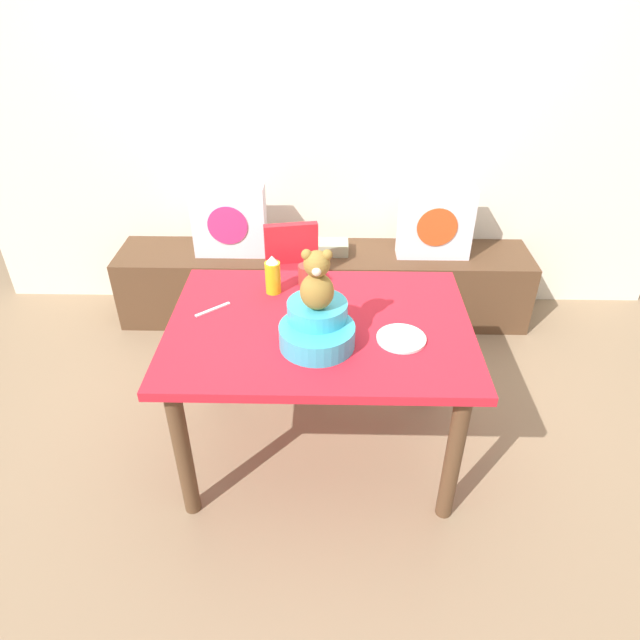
% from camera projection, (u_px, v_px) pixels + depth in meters
% --- Properties ---
extents(ground_plane, '(8.00, 8.00, 0.00)m').
position_uv_depth(ground_plane, '(320.00, 447.00, 2.76)').
color(ground_plane, '#8C7256').
extents(back_wall, '(4.40, 0.10, 2.60)m').
position_uv_depth(back_wall, '(325.00, 103.00, 3.27)').
color(back_wall, silver).
rests_on(back_wall, ground_plane).
extents(window_bench, '(2.60, 0.44, 0.46)m').
position_uv_depth(window_bench, '(324.00, 284.00, 3.64)').
color(window_bench, brown).
rests_on(window_bench, ground_plane).
extents(pillow_floral_left, '(0.44, 0.15, 0.44)m').
position_uv_depth(pillow_floral_left, '(229.00, 221.00, 3.38)').
color(pillow_floral_left, silver).
rests_on(pillow_floral_left, window_bench).
extents(pillow_floral_right, '(0.44, 0.15, 0.44)m').
position_uv_depth(pillow_floral_right, '(435.00, 222.00, 3.36)').
color(pillow_floral_right, silver).
rests_on(pillow_floral_right, window_bench).
extents(book_stack, '(0.20, 0.14, 0.08)m').
position_uv_depth(book_stack, '(332.00, 247.00, 3.49)').
color(book_stack, '#ACB795').
rests_on(book_stack, window_bench).
extents(dining_table, '(1.28, 0.92, 0.74)m').
position_uv_depth(dining_table, '(320.00, 343.00, 2.41)').
color(dining_table, red).
rests_on(dining_table, ground_plane).
extents(highchair, '(0.38, 0.49, 0.79)m').
position_uv_depth(highchair, '(295.00, 278.00, 3.11)').
color(highchair, red).
rests_on(highchair, ground_plane).
extents(infant_seat_teal, '(0.30, 0.33, 0.16)m').
position_uv_depth(infant_seat_teal, '(317.00, 327.00, 2.20)').
color(infant_seat_teal, '#39ADCC').
rests_on(infant_seat_teal, dining_table).
extents(teddy_bear, '(0.13, 0.12, 0.25)m').
position_uv_depth(teddy_bear, '(317.00, 282.00, 2.08)').
color(teddy_bear, olive).
rests_on(teddy_bear, infant_seat_teal).
extents(ketchup_bottle, '(0.07, 0.07, 0.18)m').
position_uv_depth(ketchup_bottle, '(273.00, 275.00, 2.51)').
color(ketchup_bottle, gold).
rests_on(ketchup_bottle, dining_table).
extents(coffee_mug, '(0.12, 0.08, 0.09)m').
position_uv_depth(coffee_mug, '(307.00, 275.00, 2.60)').
color(coffee_mug, '#9E332D').
rests_on(coffee_mug, dining_table).
extents(dinner_plate_near, '(0.20, 0.20, 0.01)m').
position_uv_depth(dinner_plate_near, '(317.00, 304.00, 2.46)').
color(dinner_plate_near, white).
rests_on(dinner_plate_near, dining_table).
extents(dinner_plate_far, '(0.20, 0.20, 0.01)m').
position_uv_depth(dinner_plate_far, '(401.00, 338.00, 2.25)').
color(dinner_plate_far, white).
rests_on(dinner_plate_far, dining_table).
extents(table_fork, '(0.14, 0.12, 0.01)m').
position_uv_depth(table_fork, '(213.00, 309.00, 2.43)').
color(table_fork, silver).
rests_on(table_fork, dining_table).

